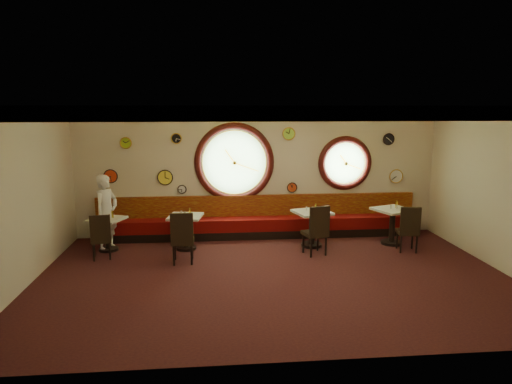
{
  "coord_description": "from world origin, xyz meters",
  "views": [
    {
      "loc": [
        -1.11,
        -8.23,
        3.17
      ],
      "look_at": [
        -0.27,
        0.8,
        1.5
      ],
      "focal_mm": 32.0,
      "sensor_mm": 36.0,
      "label": 1
    }
  ],
  "objects_px": {
    "chair_b": "(182,235)",
    "condiment_d_pepper": "(397,207)",
    "chair_a": "(101,234)",
    "condiment_a_salt": "(106,215)",
    "condiment_b_salt": "(181,213)",
    "waiter": "(107,213)",
    "condiment_d_salt": "(391,207)",
    "condiment_c_pepper": "(313,209)",
    "condiment_a_bottle": "(113,214)",
    "table_b": "(186,228)",
    "condiment_d_bottle": "(397,204)",
    "chair_c": "(317,227)",
    "condiment_c_salt": "(306,208)",
    "condiment_b_bottle": "(190,211)",
    "table_c": "(312,224)",
    "chair_d": "(409,226)",
    "condiment_c_bottle": "(316,207)",
    "table_d": "(392,222)",
    "table_a": "(108,230)",
    "condiment_b_pepper": "(185,214)",
    "condiment_a_pepper": "(109,216)"
  },
  "relations": [
    {
      "from": "chair_b",
      "to": "chair_c",
      "type": "xyz_separation_m",
      "value": [
        2.87,
        0.29,
        0.01
      ]
    },
    {
      "from": "chair_c",
      "to": "chair_a",
      "type": "bearing_deg",
      "value": 162.14
    },
    {
      "from": "chair_a",
      "to": "chair_b",
      "type": "height_order",
      "value": "chair_b"
    },
    {
      "from": "condiment_d_pepper",
      "to": "waiter",
      "type": "distance_m",
      "value": 6.67
    },
    {
      "from": "condiment_d_salt",
      "to": "table_c",
      "type": "bearing_deg",
      "value": 179.93
    },
    {
      "from": "condiment_c_salt",
      "to": "condiment_b_bottle",
      "type": "distance_m",
      "value": 2.68
    },
    {
      "from": "table_a",
      "to": "waiter",
      "type": "bearing_deg",
      "value": 99.6
    },
    {
      "from": "chair_d",
      "to": "table_a",
      "type": "bearing_deg",
      "value": -178.06
    },
    {
      "from": "chair_b",
      "to": "condiment_d_salt",
      "type": "relative_size",
      "value": 7.81
    },
    {
      "from": "condiment_c_pepper",
      "to": "condiment_a_bottle",
      "type": "distance_m",
      "value": 4.53
    },
    {
      "from": "condiment_c_salt",
      "to": "chair_d",
      "type": "bearing_deg",
      "value": -18.53
    },
    {
      "from": "condiment_d_pepper",
      "to": "chair_a",
      "type": "bearing_deg",
      "value": -175.49
    },
    {
      "from": "chair_d",
      "to": "condiment_c_bottle",
      "type": "bearing_deg",
      "value": 167.41
    },
    {
      "from": "table_c",
      "to": "condiment_d_bottle",
      "type": "distance_m",
      "value": 2.08
    },
    {
      "from": "table_c",
      "to": "table_d",
      "type": "relative_size",
      "value": 0.94
    },
    {
      "from": "chair_c",
      "to": "condiment_c_pepper",
      "type": "distance_m",
      "value": 0.69
    },
    {
      "from": "condiment_c_salt",
      "to": "condiment_b_bottle",
      "type": "height_order",
      "value": "condiment_b_bottle"
    },
    {
      "from": "condiment_c_pepper",
      "to": "condiment_d_pepper",
      "type": "relative_size",
      "value": 1.1
    },
    {
      "from": "table_b",
      "to": "condiment_d_bottle",
      "type": "relative_size",
      "value": 4.76
    },
    {
      "from": "chair_b",
      "to": "condiment_d_pepper",
      "type": "xyz_separation_m",
      "value": [
        4.92,
        0.97,
        0.28
      ]
    },
    {
      "from": "table_b",
      "to": "condiment_b_bottle",
      "type": "bearing_deg",
      "value": 29.0
    },
    {
      "from": "condiment_b_bottle",
      "to": "condiment_c_pepper",
      "type": "bearing_deg",
      "value": -2.8
    },
    {
      "from": "waiter",
      "to": "chair_b",
      "type": "bearing_deg",
      "value": -93.95
    },
    {
      "from": "condiment_d_salt",
      "to": "condiment_d_pepper",
      "type": "bearing_deg",
      "value": 2.34
    },
    {
      "from": "condiment_a_salt",
      "to": "waiter",
      "type": "bearing_deg",
      "value": -25.1
    },
    {
      "from": "condiment_b_bottle",
      "to": "condiment_d_bottle",
      "type": "relative_size",
      "value": 0.9
    },
    {
      "from": "condiment_b_salt",
      "to": "table_c",
      "type": "bearing_deg",
      "value": -1.38
    },
    {
      "from": "condiment_a_salt",
      "to": "condiment_b_salt",
      "type": "xyz_separation_m",
      "value": [
        1.69,
        -0.12,
        0.05
      ]
    },
    {
      "from": "table_b",
      "to": "condiment_a_bottle",
      "type": "relative_size",
      "value": 5.28
    },
    {
      "from": "condiment_c_salt",
      "to": "condiment_d_bottle",
      "type": "distance_m",
      "value": 2.15
    },
    {
      "from": "table_c",
      "to": "condiment_d_pepper",
      "type": "bearing_deg",
      "value": 0.1
    },
    {
      "from": "condiment_d_bottle",
      "to": "condiment_b_salt",
      "type": "bearing_deg",
      "value": -179.99
    },
    {
      "from": "condiment_c_bottle",
      "to": "chair_a",
      "type": "bearing_deg",
      "value": -172.47
    },
    {
      "from": "table_b",
      "to": "condiment_d_salt",
      "type": "distance_m",
      "value": 4.78
    },
    {
      "from": "table_b",
      "to": "condiment_b_pepper",
      "type": "bearing_deg",
      "value": -96.69
    },
    {
      "from": "condiment_a_salt",
      "to": "condiment_c_bottle",
      "type": "bearing_deg",
      "value": -1.08
    },
    {
      "from": "condiment_b_bottle",
      "to": "table_c",
      "type": "bearing_deg",
      "value": -2.07
    },
    {
      "from": "condiment_a_salt",
      "to": "condiment_a_bottle",
      "type": "height_order",
      "value": "condiment_a_bottle"
    },
    {
      "from": "condiment_a_pepper",
      "to": "condiment_d_pepper",
      "type": "height_order",
      "value": "condiment_d_pepper"
    },
    {
      "from": "chair_b",
      "to": "condiment_a_salt",
      "type": "xyz_separation_m",
      "value": [
        -1.77,
        1.16,
        0.17
      ]
    },
    {
      "from": "condiment_c_salt",
      "to": "condiment_b_pepper",
      "type": "distance_m",
      "value": 2.79
    },
    {
      "from": "table_c",
      "to": "chair_d",
      "type": "xyz_separation_m",
      "value": [
        2.05,
        -0.64,
        0.07
      ]
    },
    {
      "from": "table_b",
      "to": "condiment_d_bottle",
      "type": "height_order",
      "value": "condiment_d_bottle"
    },
    {
      "from": "chair_a",
      "to": "condiment_a_bottle",
      "type": "distance_m",
      "value": 0.74
    },
    {
      "from": "table_a",
      "to": "condiment_d_bottle",
      "type": "relative_size",
      "value": 5.07
    },
    {
      "from": "waiter",
      "to": "condiment_d_salt",
      "type": "bearing_deg",
      "value": -62.32
    },
    {
      "from": "condiment_c_salt",
      "to": "waiter",
      "type": "xyz_separation_m",
      "value": [
        -4.54,
        0.1,
        -0.02
      ]
    },
    {
      "from": "table_c",
      "to": "condiment_d_salt",
      "type": "bearing_deg",
      "value": -0.07
    },
    {
      "from": "chair_b",
      "to": "condiment_b_salt",
      "type": "relative_size",
      "value": 5.96
    },
    {
      "from": "table_d",
      "to": "chair_d",
      "type": "distance_m",
      "value": 0.66
    }
  ]
}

